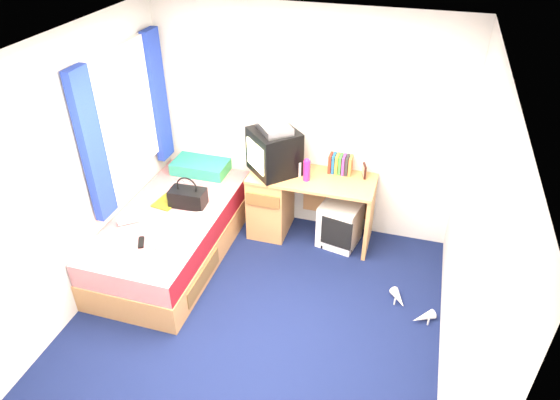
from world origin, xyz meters
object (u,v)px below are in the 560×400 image
(crt_tv, at_px, (274,151))
(desk, at_px, (287,200))
(white_heels, at_px, (410,308))
(colour_swatch_fan, at_px, (156,247))
(picture_frame, at_px, (364,171))
(magazine, at_px, (167,202))
(towel, at_px, (187,225))
(remote_control, at_px, (141,242))
(aerosol_can, at_px, (299,169))
(water_bottle, at_px, (128,220))
(storage_cube, at_px, (340,224))
(handbag, at_px, (188,197))
(vcr, at_px, (274,128))
(pillow, at_px, (201,166))
(pink_water_bottle, at_px, (307,171))
(bed, at_px, (174,234))

(crt_tv, bearing_deg, desk, 44.34)
(white_heels, bearing_deg, colour_swatch_fan, -169.77)
(picture_frame, bearing_deg, magazine, -176.83)
(towel, bearing_deg, remote_control, -134.31)
(crt_tv, distance_m, towel, 1.17)
(aerosol_can, bearing_deg, crt_tv, 175.03)
(towel, bearing_deg, water_bottle, -172.51)
(storage_cube, distance_m, towel, 1.64)
(picture_frame, distance_m, magazine, 2.05)
(picture_frame, relative_size, aerosol_can, 0.86)
(towel, bearing_deg, colour_swatch_fan, -114.23)
(handbag, bearing_deg, remote_control, -104.60)
(vcr, bearing_deg, storage_cube, 47.42)
(vcr, distance_m, aerosol_can, 0.50)
(vcr, xyz_separation_m, remote_control, (-0.89, -1.26, -0.70))
(pillow, bearing_deg, vcr, -6.66)
(handbag, xyz_separation_m, towel, (0.16, -0.38, -0.04))
(pink_water_bottle, bearing_deg, storage_cube, 7.23)
(vcr, xyz_separation_m, picture_frame, (0.92, 0.15, -0.43))
(desk, xyz_separation_m, crt_tv, (-0.14, 0.00, 0.57))
(pillow, height_order, pink_water_bottle, pink_water_bottle)
(pink_water_bottle, height_order, water_bottle, pink_water_bottle)
(pillow, relative_size, storage_cube, 1.25)
(bed, height_order, aerosol_can, aerosol_can)
(storage_cube, height_order, handbag, handbag)
(magazine, xyz_separation_m, water_bottle, (-0.18, -0.44, 0.03))
(desk, xyz_separation_m, storage_cube, (0.60, -0.04, -0.16))
(towel, bearing_deg, crt_tv, 58.53)
(crt_tv, height_order, towel, crt_tv)
(white_heels, bearing_deg, pink_water_bottle, 147.18)
(colour_swatch_fan, bearing_deg, desk, 55.82)
(vcr, bearing_deg, remote_control, -74.53)
(desk, relative_size, aerosol_can, 7.97)
(storage_cube, bearing_deg, desk, -172.05)
(crt_tv, relative_size, remote_control, 3.94)
(magazine, distance_m, white_heels, 2.61)
(bed, relative_size, handbag, 5.46)
(desk, bearing_deg, remote_control, -129.14)
(bed, xyz_separation_m, magazine, (-0.11, 0.16, 0.28))
(desk, height_order, remote_control, desk)
(storage_cube, xyz_separation_m, handbag, (-1.48, -0.53, 0.39))
(bed, bearing_deg, pillow, 92.35)
(vcr, distance_m, colour_swatch_fan, 1.63)
(handbag, height_order, towel, handbag)
(desk, bearing_deg, white_heels, -30.96)
(picture_frame, xyz_separation_m, magazine, (-1.89, -0.73, -0.27))
(water_bottle, bearing_deg, crt_tv, 41.41)
(pink_water_bottle, height_order, remote_control, pink_water_bottle)
(picture_frame, relative_size, magazine, 0.50)
(pillow, relative_size, white_heels, 1.38)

